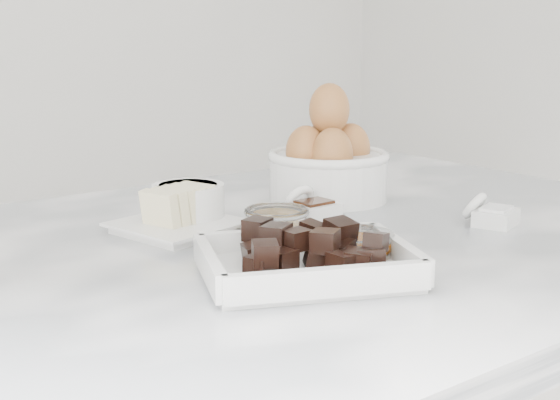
{
  "coord_description": "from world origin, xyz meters",
  "views": [
    {
      "loc": [
        -0.57,
        -0.74,
        1.19
      ],
      "look_at": [
        0.02,
        0.03,
        0.98
      ],
      "focal_mm": 50.0,
      "sensor_mm": 36.0,
      "label": 1
    }
  ],
  "objects_px": {
    "butter_plate": "(176,216)",
    "vanilla_spoon": "(310,207)",
    "salt_spoon": "(490,214)",
    "zest_bowl": "(358,247)",
    "chocolate_dish": "(307,256)",
    "honey_bowl": "(277,222)",
    "sugar_ramekin": "(188,203)",
    "egg_bowl": "(328,162)"
  },
  "relations": [
    {
      "from": "egg_bowl",
      "to": "zest_bowl",
      "type": "height_order",
      "value": "egg_bowl"
    },
    {
      "from": "egg_bowl",
      "to": "vanilla_spoon",
      "type": "distance_m",
      "value": 0.13
    },
    {
      "from": "honey_bowl",
      "to": "sugar_ramekin",
      "type": "bearing_deg",
      "value": 118.91
    },
    {
      "from": "sugar_ramekin",
      "to": "honey_bowl",
      "type": "bearing_deg",
      "value": -61.09
    },
    {
      "from": "chocolate_dish",
      "to": "butter_plate",
      "type": "distance_m",
      "value": 0.24
    },
    {
      "from": "butter_plate",
      "to": "honey_bowl",
      "type": "xyz_separation_m",
      "value": [
        0.09,
        -0.09,
        -0.0
      ]
    },
    {
      "from": "chocolate_dish",
      "to": "salt_spoon",
      "type": "xyz_separation_m",
      "value": [
        0.33,
        0.03,
        -0.01
      ]
    },
    {
      "from": "chocolate_dish",
      "to": "sugar_ramekin",
      "type": "bearing_deg",
      "value": 86.89
    },
    {
      "from": "sugar_ramekin",
      "to": "zest_bowl",
      "type": "xyz_separation_m",
      "value": [
        0.06,
        -0.26,
        -0.01
      ]
    },
    {
      "from": "butter_plate",
      "to": "vanilla_spoon",
      "type": "distance_m",
      "value": 0.19
    },
    {
      "from": "salt_spoon",
      "to": "sugar_ramekin",
      "type": "bearing_deg",
      "value": 143.77
    },
    {
      "from": "butter_plate",
      "to": "zest_bowl",
      "type": "distance_m",
      "value": 0.25
    },
    {
      "from": "egg_bowl",
      "to": "vanilla_spoon",
      "type": "xyz_separation_m",
      "value": [
        -0.1,
        -0.08,
        -0.04
      ]
    },
    {
      "from": "zest_bowl",
      "to": "vanilla_spoon",
      "type": "relative_size",
      "value": 1.09
    },
    {
      "from": "chocolate_dish",
      "to": "zest_bowl",
      "type": "bearing_deg",
      "value": 3.9
    },
    {
      "from": "sugar_ramekin",
      "to": "egg_bowl",
      "type": "distance_m",
      "value": 0.25
    },
    {
      "from": "butter_plate",
      "to": "vanilla_spoon",
      "type": "xyz_separation_m",
      "value": [
        0.18,
        -0.04,
        -0.01
      ]
    },
    {
      "from": "honey_bowl",
      "to": "vanilla_spoon",
      "type": "xyz_separation_m",
      "value": [
        0.09,
        0.05,
        -0.0
      ]
    },
    {
      "from": "chocolate_dish",
      "to": "salt_spoon",
      "type": "distance_m",
      "value": 0.34
    },
    {
      "from": "egg_bowl",
      "to": "salt_spoon",
      "type": "relative_size",
      "value": 2.2
    },
    {
      "from": "zest_bowl",
      "to": "butter_plate",
      "type": "bearing_deg",
      "value": 111.27
    },
    {
      "from": "egg_bowl",
      "to": "salt_spoon",
      "type": "xyz_separation_m",
      "value": [
        0.07,
        -0.25,
        -0.04
      ]
    },
    {
      "from": "honey_bowl",
      "to": "butter_plate",
      "type": "bearing_deg",
      "value": 135.39
    },
    {
      "from": "honey_bowl",
      "to": "chocolate_dish",
      "type": "bearing_deg",
      "value": -116.35
    },
    {
      "from": "zest_bowl",
      "to": "salt_spoon",
      "type": "distance_m",
      "value": 0.26
    },
    {
      "from": "zest_bowl",
      "to": "vanilla_spoon",
      "type": "distance_m",
      "value": 0.21
    },
    {
      "from": "chocolate_dish",
      "to": "honey_bowl",
      "type": "distance_m",
      "value": 0.17
    },
    {
      "from": "sugar_ramekin",
      "to": "salt_spoon",
      "type": "relative_size",
      "value": 1.12
    },
    {
      "from": "salt_spoon",
      "to": "zest_bowl",
      "type": "bearing_deg",
      "value": -175.05
    },
    {
      "from": "sugar_ramekin",
      "to": "honey_bowl",
      "type": "xyz_separation_m",
      "value": [
        0.06,
        -0.11,
        -0.01
      ]
    },
    {
      "from": "chocolate_dish",
      "to": "honey_bowl",
      "type": "bearing_deg",
      "value": 63.65
    },
    {
      "from": "honey_bowl",
      "to": "vanilla_spoon",
      "type": "bearing_deg",
      "value": 26.77
    },
    {
      "from": "butter_plate",
      "to": "honey_bowl",
      "type": "height_order",
      "value": "butter_plate"
    },
    {
      "from": "sugar_ramekin",
      "to": "vanilla_spoon",
      "type": "height_order",
      "value": "sugar_ramekin"
    },
    {
      "from": "egg_bowl",
      "to": "honey_bowl",
      "type": "xyz_separation_m",
      "value": [
        -0.19,
        -0.12,
        -0.04
      ]
    },
    {
      "from": "egg_bowl",
      "to": "sugar_ramekin",
      "type": "bearing_deg",
      "value": -177.18
    },
    {
      "from": "egg_bowl",
      "to": "chocolate_dish",
      "type": "bearing_deg",
      "value": -133.95
    },
    {
      "from": "chocolate_dish",
      "to": "honey_bowl",
      "type": "height_order",
      "value": "chocolate_dish"
    },
    {
      "from": "honey_bowl",
      "to": "vanilla_spoon",
      "type": "height_order",
      "value": "vanilla_spoon"
    },
    {
      "from": "egg_bowl",
      "to": "zest_bowl",
      "type": "distance_m",
      "value": 0.33
    },
    {
      "from": "egg_bowl",
      "to": "zest_bowl",
      "type": "xyz_separation_m",
      "value": [
        -0.19,
        -0.27,
        -0.04
      ]
    },
    {
      "from": "sugar_ramekin",
      "to": "egg_bowl",
      "type": "bearing_deg",
      "value": 2.82
    }
  ]
}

